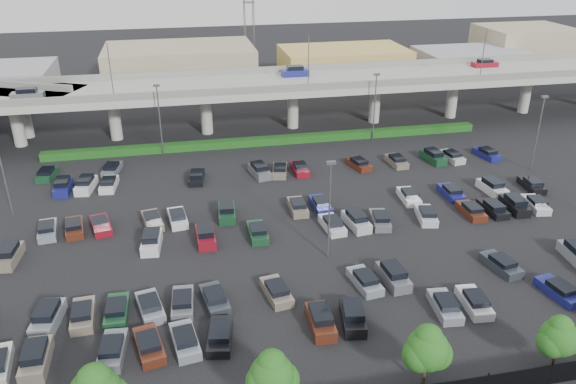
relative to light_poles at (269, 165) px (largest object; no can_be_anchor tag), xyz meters
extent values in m
plane|color=black|center=(4.13, -2.00, -6.24)|extent=(280.00, 280.00, 0.00)
cube|color=gray|center=(4.13, 30.00, 1.01)|extent=(150.00, 13.00, 1.10)
cube|color=#61625D|center=(4.13, 23.75, 2.06)|extent=(150.00, 0.50, 1.00)
cube|color=#61625D|center=(4.13, 36.25, 2.06)|extent=(150.00, 0.50, 1.00)
cylinder|color=gray|center=(-32.88, 30.00, -2.89)|extent=(1.80, 1.80, 6.70)
cube|color=#61625D|center=(-32.88, 30.00, 0.26)|extent=(2.60, 9.75, 0.50)
cylinder|color=gray|center=(-18.88, 30.00, -2.89)|extent=(1.80, 1.80, 6.70)
cube|color=#61625D|center=(-18.88, 30.00, 0.26)|extent=(2.60, 9.75, 0.50)
cylinder|color=gray|center=(-4.87, 30.00, -2.89)|extent=(1.80, 1.80, 6.70)
cube|color=#61625D|center=(-4.87, 30.00, 0.26)|extent=(2.60, 9.75, 0.50)
cylinder|color=gray|center=(9.12, 30.00, -2.89)|extent=(1.80, 1.80, 6.70)
cube|color=#61625D|center=(9.12, 30.00, 0.26)|extent=(2.60, 9.75, 0.50)
cylinder|color=gray|center=(23.12, 30.00, -2.89)|extent=(1.80, 1.80, 6.70)
cube|color=#61625D|center=(23.12, 30.00, 0.26)|extent=(2.60, 9.75, 0.50)
cylinder|color=gray|center=(37.12, 30.00, -2.89)|extent=(1.80, 1.80, 6.70)
cube|color=#61625D|center=(37.12, 30.00, 0.26)|extent=(2.60, 9.75, 0.50)
cylinder|color=gray|center=(51.12, 30.00, -2.89)|extent=(1.80, 1.80, 6.70)
cube|color=#61625D|center=(51.12, 30.00, 0.26)|extent=(2.60, 9.75, 0.50)
cube|color=#5B5D63|center=(-29.88, 27.00, 2.09)|extent=(4.40, 1.82, 1.05)
cube|color=black|center=(-29.88, 27.00, 2.91)|extent=(2.60, 1.60, 0.65)
cube|color=navy|center=(10.12, 33.00, 2.09)|extent=(4.40, 1.82, 1.05)
cube|color=black|center=(10.12, 33.00, 2.91)|extent=(2.60, 1.60, 0.65)
cube|color=maroon|center=(44.12, 33.00, 1.97)|extent=(4.40, 1.82, 0.82)
cube|color=black|center=(44.12, 33.00, 2.60)|extent=(2.30, 1.60, 0.50)
cylinder|color=#525257|center=(-17.88, 23.90, 5.56)|extent=(0.14, 0.14, 8.00)
cylinder|color=#525257|center=(10.12, 23.90, 5.56)|extent=(0.14, 0.14, 8.00)
cylinder|color=#525257|center=(38.12, 23.90, 5.56)|extent=(0.14, 0.14, 8.00)
cylinder|color=gray|center=(-32.47, 33.82, -2.89)|extent=(1.60, 1.60, 6.70)
cube|color=#143D11|center=(4.13, 23.00, -5.69)|extent=(66.00, 1.60, 1.10)
cylinder|color=black|center=(10.12, -30.00, -5.24)|extent=(0.10, 0.10, 2.00)
cylinder|color=black|center=(15.12, -30.00, -5.24)|extent=(0.10, 0.10, 2.00)
sphere|color=#1A4713|center=(-15.84, -28.33, -1.51)|extent=(2.30, 2.30, 2.30)
sphere|color=#1A4713|center=(-4.87, -28.67, -2.87)|extent=(3.04, 3.04, 3.04)
sphere|color=#1A4713|center=(-4.17, -28.57, -3.41)|extent=(2.39, 2.39, 2.39)
sphere|color=#1A4713|center=(-5.47, -28.75, -3.20)|extent=(2.39, 2.39, 2.39)
sphere|color=#1A4713|center=(-4.83, -28.55, -2.00)|extent=(2.06, 2.06, 2.06)
cylinder|color=#332316|center=(6.13, -28.39, -5.25)|extent=(0.26, 0.26, 1.97)
sphere|color=#1A4713|center=(6.13, -28.39, -2.84)|extent=(3.07, 3.07, 3.07)
sphere|color=#1A4713|center=(6.84, -28.29, -3.39)|extent=(2.41, 2.41, 2.41)
sphere|color=#1A4713|center=(5.52, -28.47, -3.17)|extent=(2.41, 2.41, 2.41)
sphere|color=#1A4713|center=(6.17, -28.27, -1.97)|extent=(2.08, 2.08, 2.08)
cylinder|color=#332316|center=(16.12, -28.82, -5.34)|extent=(0.26, 0.26, 1.80)
sphere|color=#1A4713|center=(16.12, -28.82, -3.15)|extent=(2.79, 2.79, 2.79)
sphere|color=#1A4713|center=(16.77, -28.72, -3.65)|extent=(2.19, 2.19, 2.19)
sphere|color=#1A4713|center=(15.58, -28.90, -3.45)|extent=(2.19, 2.19, 2.19)
sphere|color=#1A4713|center=(16.16, -28.70, -2.35)|extent=(1.89, 1.89, 1.89)
cube|color=#746A5B|center=(-21.38, -20.50, -5.71)|extent=(1.84, 4.41, 1.05)
cube|color=black|center=(-21.38, -20.50, -4.89)|extent=(1.61, 2.61, 0.65)
cube|color=#5B5D63|center=(-15.88, -20.50, -5.83)|extent=(2.21, 4.55, 0.82)
cube|color=black|center=(-15.88, -20.70, -5.20)|extent=(1.80, 2.43, 0.50)
cube|color=#522315|center=(-13.12, -20.50, -5.83)|extent=(2.69, 4.68, 0.82)
cube|color=black|center=(-13.12, -20.70, -5.20)|extent=(2.04, 2.58, 0.50)
cube|color=gray|center=(-10.38, -20.50, -5.83)|extent=(2.46, 4.62, 0.82)
cube|color=black|center=(-10.38, -20.70, -5.20)|extent=(1.93, 2.52, 0.50)
cube|color=black|center=(-7.62, -20.50, -5.83)|extent=(2.55, 4.65, 0.82)
cube|color=black|center=(-7.62, -20.70, -5.20)|extent=(1.97, 2.54, 0.50)
cube|color=#522315|center=(0.63, -20.50, -5.71)|extent=(1.96, 4.45, 1.05)
cube|color=black|center=(0.63, -20.50, -4.89)|extent=(1.68, 2.65, 0.65)
cube|color=black|center=(3.38, -20.50, -5.71)|extent=(2.57, 4.65, 1.05)
cube|color=black|center=(3.38, -20.50, -4.89)|extent=(2.04, 2.84, 0.65)
cube|color=gray|center=(11.62, -20.50, -5.83)|extent=(2.23, 4.55, 0.82)
cube|color=black|center=(11.62, -20.70, -5.20)|extent=(1.81, 2.44, 0.50)
cube|color=silver|center=(14.38, -20.50, -5.83)|extent=(2.21, 4.55, 0.82)
cube|color=black|center=(14.38, -20.70, -5.20)|extent=(1.80, 2.43, 0.50)
cube|color=navy|center=(22.62, -20.50, -5.83)|extent=(2.44, 4.62, 0.82)
cube|color=black|center=(22.62, -20.70, -5.20)|extent=(1.92, 2.51, 0.50)
cube|color=gray|center=(-21.38, -15.50, -5.71)|extent=(2.43, 4.61, 1.05)
cube|color=black|center=(-21.38, -15.50, -4.89)|extent=(1.96, 2.80, 0.65)
cube|color=#746A5B|center=(-18.62, -15.50, -5.83)|extent=(2.05, 4.49, 0.82)
cube|color=black|center=(-18.62, -15.70, -5.20)|extent=(1.72, 2.38, 0.50)
cube|color=#174125|center=(-15.88, -15.50, -5.83)|extent=(1.94, 4.45, 0.82)
cube|color=black|center=(-15.88, -15.70, -5.20)|extent=(1.66, 2.34, 0.50)
cube|color=gray|center=(-13.12, -15.50, -5.83)|extent=(2.73, 4.69, 0.82)
cube|color=black|center=(-13.12, -15.70, -5.20)|extent=(2.06, 2.59, 0.50)
cube|color=#5B5D63|center=(-10.38, -15.50, -5.83)|extent=(2.09, 4.51, 0.82)
cube|color=black|center=(-10.38, -15.70, -5.20)|extent=(1.74, 2.40, 0.50)
cube|color=#2B3238|center=(-7.62, -15.50, -5.83)|extent=(2.52, 4.64, 0.82)
cube|color=black|center=(-7.62, -15.70, -5.20)|extent=(1.96, 2.53, 0.50)
cube|color=#746A5B|center=(-2.12, -15.50, -5.83)|extent=(2.48, 4.63, 0.82)
cube|color=black|center=(-2.12, -15.70, -5.20)|extent=(1.94, 2.52, 0.50)
cube|color=gray|center=(6.13, -15.50, -5.83)|extent=(2.39, 4.60, 0.82)
cube|color=black|center=(6.13, -15.70, -5.20)|extent=(1.89, 2.49, 0.50)
cube|color=#5B5D63|center=(8.88, -15.50, -5.71)|extent=(2.10, 4.51, 1.05)
cube|color=black|center=(8.88, -15.50, -4.89)|extent=(1.76, 2.70, 0.65)
cube|color=#2B3238|center=(19.88, -15.50, -5.83)|extent=(2.56, 4.65, 0.82)
cube|color=black|center=(19.88, -15.70, -5.20)|extent=(1.98, 2.54, 0.50)
cube|color=#746A5B|center=(-26.88, -4.50, -5.71)|extent=(2.18, 4.53, 1.05)
cube|color=black|center=(-26.88, -4.50, -4.89)|extent=(1.81, 2.72, 0.65)
cube|color=white|center=(-13.12, -4.50, -5.71)|extent=(2.23, 4.55, 1.05)
cube|color=black|center=(-13.12, -4.50, -4.89)|extent=(1.84, 2.74, 0.65)
cube|color=maroon|center=(-7.62, -4.50, -5.71)|extent=(1.92, 4.44, 1.05)
cube|color=black|center=(-7.62, -4.50, -4.89)|extent=(1.66, 2.64, 0.65)
cube|color=#174125|center=(-2.12, -4.50, -5.83)|extent=(1.84, 4.41, 0.82)
cube|color=black|center=(-2.12, -4.70, -5.20)|extent=(1.61, 2.31, 0.50)
cube|color=silver|center=(6.13, -4.50, -5.83)|extent=(2.18, 4.54, 0.82)
cube|color=black|center=(6.13, -4.70, -5.20)|extent=(1.79, 2.43, 0.50)
cube|color=#BDBEC0|center=(8.88, -4.50, -5.71)|extent=(2.33, 4.59, 1.05)
cube|color=black|center=(8.88, -4.50, -4.89)|extent=(1.90, 2.77, 0.65)
cube|color=#5B5D63|center=(11.62, -4.50, -5.83)|extent=(2.55, 4.65, 0.82)
cube|color=black|center=(11.62, -4.70, -5.20)|extent=(1.97, 2.54, 0.50)
cube|color=silver|center=(17.12, -4.50, -5.83)|extent=(2.68, 4.68, 0.82)
cube|color=black|center=(17.12, -4.70, -5.20)|extent=(2.04, 2.58, 0.50)
cube|color=#522315|center=(22.62, -4.50, -5.83)|extent=(1.82, 4.40, 0.82)
cube|color=black|center=(22.62, -4.70, -5.20)|extent=(1.60, 2.30, 0.50)
cube|color=black|center=(25.38, -4.50, -5.83)|extent=(1.94, 4.45, 0.82)
cube|color=black|center=(25.38, -4.70, -5.20)|extent=(1.67, 2.34, 0.50)
cube|color=black|center=(28.12, -4.50, -5.71)|extent=(2.07, 4.50, 1.05)
cube|color=black|center=(28.12, -4.50, -4.89)|extent=(1.75, 2.69, 0.65)
cube|color=silver|center=(30.88, -4.50, -5.83)|extent=(2.42, 4.61, 0.82)
cube|color=black|center=(30.88, -4.70, -5.20)|extent=(1.91, 2.50, 0.50)
cube|color=gray|center=(-24.12, 0.50, -5.83)|extent=(2.36, 4.59, 0.82)
cube|color=black|center=(-24.12, 0.30, -5.20)|extent=(1.88, 2.48, 0.50)
cube|color=#522315|center=(-21.38, 0.50, -5.83)|extent=(2.44, 4.62, 0.82)
cube|color=black|center=(-21.38, 0.30, -5.20)|extent=(1.92, 2.51, 0.50)
cube|color=maroon|center=(-18.62, 0.50, -5.83)|extent=(2.78, 4.70, 0.82)
cube|color=black|center=(-18.62, 0.31, -5.20)|extent=(2.08, 2.60, 0.50)
cube|color=#746A5B|center=(-13.12, 0.50, -5.83)|extent=(2.62, 4.67, 0.82)
cube|color=black|center=(-13.12, 0.30, -5.20)|extent=(2.01, 2.56, 0.50)
cube|color=white|center=(-10.38, 0.50, -5.83)|extent=(2.30, 4.58, 0.82)
cube|color=black|center=(-10.38, 0.30, -5.20)|extent=(1.85, 2.47, 0.50)
cube|color=#174125|center=(-4.87, 0.50, -5.71)|extent=(2.13, 4.52, 1.05)
cube|color=black|center=(-4.87, 0.50, -4.89)|extent=(1.78, 2.71, 0.65)
cube|color=#746A5B|center=(3.38, 0.50, -5.83)|extent=(1.90, 4.43, 0.82)
cube|color=black|center=(3.38, 0.30, -5.20)|extent=(1.64, 2.33, 0.50)
cube|color=navy|center=(6.13, 0.50, -5.83)|extent=(1.94, 4.45, 0.82)
cube|color=black|center=(6.13, 0.30, -5.20)|extent=(1.67, 2.34, 0.50)
cube|color=white|center=(17.12, 0.50, -5.83)|extent=(2.16, 4.53, 0.82)
cube|color=black|center=(17.12, 0.30, -5.20)|extent=(1.78, 2.42, 0.50)
cube|color=navy|center=(22.62, 0.50, -5.83)|extent=(1.87, 4.42, 0.82)
cube|color=black|center=(22.62, 0.30, -5.20)|extent=(1.63, 2.32, 0.50)
cube|color=white|center=(28.12, 0.50, -5.71)|extent=(2.15, 4.53, 1.05)
cube|color=black|center=(28.12, 0.50, -4.89)|extent=(1.79, 2.71, 0.65)
cube|color=black|center=(33.62, 0.50, -5.83)|extent=(2.28, 4.57, 0.82)
cube|color=black|center=(33.62, 0.30, -5.20)|extent=(1.84, 2.46, 0.50)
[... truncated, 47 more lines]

